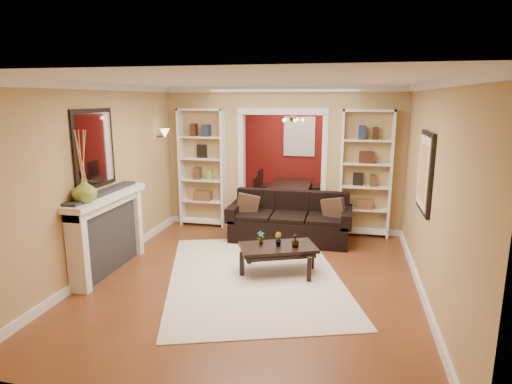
% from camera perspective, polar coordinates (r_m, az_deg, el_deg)
% --- Properties ---
extents(floor, '(8.00, 8.00, 0.00)m').
position_cam_1_polar(floor, '(7.36, 1.92, -7.38)').
color(floor, brown).
rests_on(floor, ground).
extents(ceiling, '(8.00, 8.00, 0.00)m').
position_cam_1_polar(ceiling, '(6.93, 2.08, 14.14)').
color(ceiling, white).
rests_on(ceiling, ground).
extents(wall_back, '(8.00, 0.00, 8.00)m').
position_cam_1_polar(wall_back, '(10.94, 5.81, 6.35)').
color(wall_back, tan).
rests_on(wall_back, ground).
extents(wall_front, '(8.00, 0.00, 8.00)m').
position_cam_1_polar(wall_front, '(3.28, -10.88, -8.13)').
color(wall_front, tan).
rests_on(wall_front, ground).
extents(wall_left, '(0.00, 8.00, 8.00)m').
position_cam_1_polar(wall_left, '(7.74, -14.65, 3.53)').
color(wall_left, tan).
rests_on(wall_left, ground).
extents(wall_right, '(0.00, 8.00, 8.00)m').
position_cam_1_polar(wall_right, '(6.98, 20.50, 2.22)').
color(wall_right, tan).
rests_on(wall_right, ground).
extents(partition_wall, '(4.50, 0.15, 2.70)m').
position_cam_1_polar(partition_wall, '(8.19, 3.52, 4.38)').
color(partition_wall, tan).
rests_on(partition_wall, floor).
extents(red_back_panel, '(4.44, 0.04, 2.64)m').
position_cam_1_polar(red_back_panel, '(10.91, 5.79, 6.18)').
color(red_back_panel, maroon).
rests_on(red_back_panel, floor).
extents(dining_window, '(0.78, 0.03, 0.98)m').
position_cam_1_polar(dining_window, '(10.85, 5.79, 7.37)').
color(dining_window, '#8CA5CC').
rests_on(dining_window, wall_back).
extents(area_rug, '(3.29, 3.89, 0.01)m').
position_cam_1_polar(area_rug, '(6.23, -0.23, -11.08)').
color(area_rug, silver).
rests_on(area_rug, floor).
extents(sofa, '(2.15, 0.93, 0.84)m').
position_cam_1_polar(sofa, '(7.61, 4.50, -3.40)').
color(sofa, black).
rests_on(sofa, floor).
extents(pillow_left, '(0.40, 0.20, 0.39)m').
position_cam_1_polar(pillow_left, '(7.68, -1.15, -1.80)').
color(pillow_left, '#4F3622').
rests_on(pillow_left, sofa).
extents(pillow_right, '(0.41, 0.25, 0.40)m').
position_cam_1_polar(pillow_right, '(7.48, 10.31, -2.35)').
color(pillow_right, '#4F3622').
rests_on(pillow_right, sofa).
extents(coffee_table, '(1.22, 0.95, 0.41)m').
position_cam_1_polar(coffee_table, '(6.28, 2.92, -8.93)').
color(coffee_table, black).
rests_on(coffee_table, floor).
extents(plant_left, '(0.13, 0.12, 0.20)m').
position_cam_1_polar(plant_left, '(6.22, 0.66, -6.15)').
color(plant_left, '#336626').
rests_on(plant_left, coffee_table).
extents(plant_center, '(0.14, 0.14, 0.20)m').
position_cam_1_polar(plant_center, '(6.18, 2.95, -6.30)').
color(plant_center, '#336626').
rests_on(plant_center, coffee_table).
extents(plant_right, '(0.16, 0.16, 0.20)m').
position_cam_1_polar(plant_right, '(6.15, 5.28, -6.44)').
color(plant_right, '#336626').
rests_on(plant_right, coffee_table).
extents(bookshelf_left, '(0.90, 0.30, 2.30)m').
position_cam_1_polar(bookshelf_left, '(8.43, -7.16, 3.16)').
color(bookshelf_left, white).
rests_on(bookshelf_left, floor).
extents(bookshelf_right, '(0.90, 0.30, 2.30)m').
position_cam_1_polar(bookshelf_right, '(7.96, 14.41, 2.32)').
color(bookshelf_right, white).
rests_on(bookshelf_right, floor).
extents(fireplace, '(0.32, 1.70, 1.16)m').
position_cam_1_polar(fireplace, '(6.55, -18.94, -5.22)').
color(fireplace, white).
rests_on(fireplace, floor).
extents(vase, '(0.33, 0.33, 0.33)m').
position_cam_1_polar(vase, '(5.96, -21.91, 0.24)').
color(vase, olive).
rests_on(vase, fireplace).
extents(mirror, '(0.03, 0.95, 1.10)m').
position_cam_1_polar(mirror, '(6.38, -20.79, 5.41)').
color(mirror, silver).
rests_on(mirror, wall_left).
extents(wall_sconce, '(0.18, 0.18, 0.22)m').
position_cam_1_polar(wall_sconce, '(8.13, -12.45, 7.46)').
color(wall_sconce, '#FFE0A5').
rests_on(wall_sconce, wall_left).
extents(framed_art, '(0.04, 0.85, 1.05)m').
position_cam_1_polar(framed_art, '(5.96, 21.55, 2.48)').
color(framed_art, black).
rests_on(framed_art, wall_right).
extents(dining_table, '(1.64, 0.92, 0.58)m').
position_cam_1_polar(dining_table, '(9.79, 4.73, -0.64)').
color(dining_table, black).
rests_on(dining_table, floor).
extents(dining_chair_nw, '(0.50, 0.50, 0.79)m').
position_cam_1_polar(dining_chair_nw, '(9.56, 1.24, -0.24)').
color(dining_chair_nw, black).
rests_on(dining_chair_nw, floor).
extents(dining_chair_ne, '(0.43, 0.43, 0.77)m').
position_cam_1_polar(dining_chair_ne, '(9.42, 7.81, -0.63)').
color(dining_chair_ne, black).
rests_on(dining_chair_ne, floor).
extents(dining_chair_sw, '(0.57, 0.57, 0.87)m').
position_cam_1_polar(dining_chair_sw, '(10.13, 1.89, 0.70)').
color(dining_chair_sw, black).
rests_on(dining_chair_sw, floor).
extents(dining_chair_se, '(0.60, 0.60, 0.94)m').
position_cam_1_polar(dining_chair_se, '(9.99, 8.11, 0.61)').
color(dining_chair_se, black).
rests_on(dining_chair_se, floor).
extents(chandelier, '(0.50, 0.50, 0.30)m').
position_cam_1_polar(chandelier, '(9.60, 4.98, 9.55)').
color(chandelier, '#352718').
rests_on(chandelier, ceiling).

